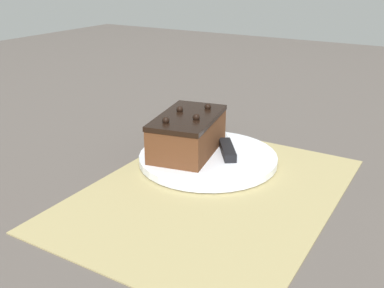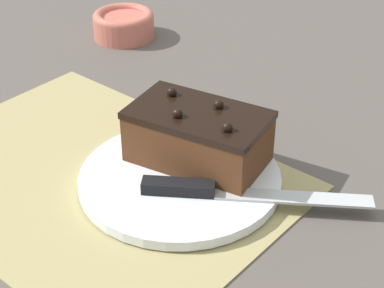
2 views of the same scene
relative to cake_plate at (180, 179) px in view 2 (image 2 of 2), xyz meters
The scene contains 6 objects.
ground_plane 0.11m from the cake_plate, 147.99° to the right, with size 3.00×3.00×0.00m, color #544C47.
placemat_woven 0.11m from the cake_plate, 147.99° to the right, with size 0.46×0.34×0.00m, color tan.
cake_plate is the anchor object (origin of this frame).
chocolate_cake 0.05m from the cake_plate, 96.16° to the left, with size 0.17×0.12×0.07m.
serving_knife 0.06m from the cake_plate, ahead, with size 0.22×0.16×0.01m.
small_bowl 0.44m from the cake_plate, 143.56° to the left, with size 0.10×0.10×0.05m.
Camera 2 is at (0.49, -0.39, 0.45)m, focal length 60.00 mm.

